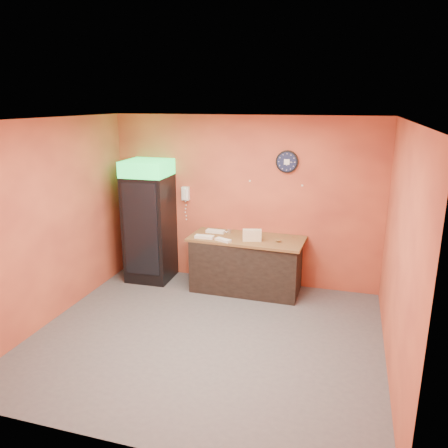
% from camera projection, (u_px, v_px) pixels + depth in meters
% --- Properties ---
extents(floor, '(4.50, 4.50, 0.00)m').
position_uv_depth(floor, '(206.00, 337.00, 5.78)').
color(floor, '#47474C').
rests_on(floor, ground).
extents(back_wall, '(4.50, 0.02, 2.80)m').
position_uv_depth(back_wall, '(244.00, 201.00, 7.24)').
color(back_wall, '#D7633C').
rests_on(back_wall, floor).
extents(left_wall, '(0.02, 4.00, 2.80)m').
position_uv_depth(left_wall, '(50.00, 222.00, 6.00)').
color(left_wall, '#D7633C').
rests_on(left_wall, floor).
extents(right_wall, '(0.02, 4.00, 2.80)m').
position_uv_depth(right_wall, '(399.00, 253.00, 4.79)').
color(right_wall, '#D7633C').
rests_on(right_wall, floor).
extents(ceiling, '(4.50, 4.00, 0.02)m').
position_uv_depth(ceiling, '(204.00, 120.00, 5.01)').
color(ceiling, white).
rests_on(ceiling, back_wall).
extents(beverage_cooler, '(0.74, 0.76, 2.07)m').
position_uv_depth(beverage_cooler, '(149.00, 223.00, 7.40)').
color(beverage_cooler, black).
rests_on(beverage_cooler, floor).
extents(prep_counter, '(1.72, 0.78, 0.86)m').
position_uv_depth(prep_counter, '(246.00, 265.00, 7.11)').
color(prep_counter, black).
rests_on(prep_counter, floor).
extents(wall_clock, '(0.35, 0.06, 0.35)m').
position_uv_depth(wall_clock, '(287.00, 162.00, 6.84)').
color(wall_clock, black).
rests_on(wall_clock, back_wall).
extents(wall_phone, '(0.13, 0.11, 0.23)m').
position_uv_depth(wall_phone, '(185.00, 194.00, 7.44)').
color(wall_phone, white).
rests_on(wall_phone, back_wall).
extents(butcher_paper, '(1.86, 0.88, 0.04)m').
position_uv_depth(butcher_paper, '(247.00, 239.00, 6.99)').
color(butcher_paper, brown).
rests_on(butcher_paper, prep_counter).
extents(sub_roll_stack, '(0.31, 0.17, 0.18)m').
position_uv_depth(sub_roll_stack, '(252.00, 235.00, 6.80)').
color(sub_roll_stack, beige).
rests_on(sub_roll_stack, butcher_paper).
extents(wrapped_sandwich_left, '(0.30, 0.12, 0.04)m').
position_uv_depth(wrapped_sandwich_left, '(204.00, 237.00, 6.95)').
color(wrapped_sandwich_left, silver).
rests_on(wrapped_sandwich_left, butcher_paper).
extents(wrapped_sandwich_mid, '(0.28, 0.19, 0.04)m').
position_uv_depth(wrapped_sandwich_mid, '(223.00, 240.00, 6.80)').
color(wrapped_sandwich_mid, silver).
rests_on(wrapped_sandwich_mid, butcher_paper).
extents(wrapped_sandwich_right, '(0.31, 0.13, 0.04)m').
position_uv_depth(wrapped_sandwich_right, '(216.00, 231.00, 7.24)').
color(wrapped_sandwich_right, silver).
rests_on(wrapped_sandwich_right, butcher_paper).
extents(kitchen_tool, '(0.06, 0.06, 0.06)m').
position_uv_depth(kitchen_tool, '(230.00, 231.00, 7.21)').
color(kitchen_tool, silver).
rests_on(kitchen_tool, butcher_paper).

